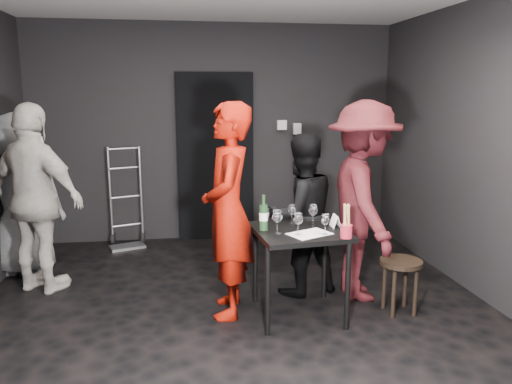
{
  "coord_description": "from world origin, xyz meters",
  "views": [
    {
      "loc": [
        -0.44,
        -3.82,
        1.86
      ],
      "look_at": [
        0.18,
        0.25,
        1.04
      ],
      "focal_mm": 35.0,
      "sensor_mm": 36.0,
      "label": 1
    }
  ],
  "objects": [
    {
      "name": "floor",
      "position": [
        0.0,
        0.0,
        0.0
      ],
      "size": [
        4.5,
        5.0,
        0.02
      ],
      "primitive_type": "cube",
      "color": "black",
      "rests_on": "ground"
    },
    {
      "name": "wall_back",
      "position": [
        0.0,
        2.5,
        1.35
      ],
      "size": [
        4.5,
        0.04,
        2.7
      ],
      "primitive_type": "cube",
      "color": "black",
      "rests_on": "ground"
    },
    {
      "name": "wall_front",
      "position": [
        0.0,
        -2.5,
        1.35
      ],
      "size": [
        4.5,
        0.04,
        2.7
      ],
      "primitive_type": "cube",
      "color": "black",
      "rests_on": "ground"
    },
    {
      "name": "wall_right",
      "position": [
        2.25,
        0.0,
        1.35
      ],
      "size": [
        0.04,
        5.0,
        2.7
      ],
      "primitive_type": "cube",
      "color": "black",
      "rests_on": "ground"
    },
    {
      "name": "doorway",
      "position": [
        0.0,
        2.44,
        1.05
      ],
      "size": [
        0.95,
        0.1,
        2.1
      ],
      "primitive_type": "cube",
      "color": "black",
      "rests_on": "ground"
    },
    {
      "name": "wallbox_upper",
      "position": [
        0.85,
        2.45,
        1.45
      ],
      "size": [
        0.12,
        0.06,
        0.12
      ],
      "primitive_type": "cube",
      "color": "#B7B7B2",
      "rests_on": "wall_back"
    },
    {
      "name": "wallbox_lower",
      "position": [
        1.05,
        2.45,
        1.4
      ],
      "size": [
        0.1,
        0.06,
        0.14
      ],
      "primitive_type": "cube",
      "color": "#B7B7B2",
      "rests_on": "wall_back"
    },
    {
      "name": "hand_truck",
      "position": [
        -1.11,
        2.25,
        0.22
      ],
      "size": [
        0.41,
        0.34,
        1.22
      ],
      "rotation": [
        0.0,
        0.0,
        0.33
      ],
      "color": "#B2B2B7",
      "rests_on": "floor"
    },
    {
      "name": "tasting_table",
      "position": [
        0.51,
        0.05,
        0.65
      ],
      "size": [
        0.72,
        0.72,
        0.75
      ],
      "rotation": [
        0.0,
        0.0,
        0.1
      ],
      "color": "black",
      "rests_on": "floor"
    },
    {
      "name": "stool",
      "position": [
        1.38,
        -0.04,
        0.38
      ],
      "size": [
        0.36,
        0.36,
        0.47
      ],
      "rotation": [
        0.0,
        0.0,
        -0.02
      ],
      "color": "black",
      "rests_on": "floor"
    },
    {
      "name": "server_red",
      "position": [
        -0.06,
        0.19,
        1.07
      ],
      "size": [
        0.58,
        0.83,
        2.14
      ],
      "primitive_type": "imported",
      "rotation": [
        0.0,
        0.0,
        -1.67
      ],
      "color": "#970F03",
      "rests_on": "floor"
    },
    {
      "name": "woman_black",
      "position": [
        0.64,
        0.54,
        0.75
      ],
      "size": [
        0.81,
        0.59,
        1.5
      ],
      "primitive_type": "imported",
      "rotation": [
        0.0,
        0.0,
        3.43
      ],
      "color": "black",
      "rests_on": "floor"
    },
    {
      "name": "man_maroon",
      "position": [
        1.17,
        0.36,
        1.08
      ],
      "size": [
        0.74,
        1.43,
        2.15
      ],
      "primitive_type": "imported",
      "rotation": [
        0.0,
        0.0,
        1.5
      ],
      "color": "#3D1013",
      "rests_on": "floor"
    },
    {
      "name": "bystander_cream",
      "position": [
        -1.77,
        0.95,
        1.05
      ],
      "size": [
        1.36,
        1.13,
        2.11
      ],
      "primitive_type": "imported",
      "rotation": [
        0.0,
        0.0,
        2.61
      ],
      "color": "beige",
      "rests_on": "floor"
    },
    {
      "name": "bystander_grey",
      "position": [
        -2.07,
        1.47,
        0.93
      ],
      "size": [
        0.91,
        0.51,
        1.86
      ],
      "primitive_type": "imported",
      "rotation": [
        0.0,
        0.0,
        3.13
      ],
      "color": "slate",
      "rests_on": "floor"
    },
    {
      "name": "tasting_mat",
      "position": [
        0.56,
        -0.09,
        0.75
      ],
      "size": [
        0.39,
        0.34,
        0.0
      ],
      "primitive_type": "cube",
      "rotation": [
        0.0,
        0.0,
        0.43
      ],
      "color": "white",
      "rests_on": "tasting_table"
    },
    {
      "name": "wine_glass_a",
      "position": [
        0.3,
        -0.06,
        0.86
      ],
      "size": [
        0.1,
        0.1,
        0.22
      ],
      "primitive_type": null,
      "rotation": [
        0.0,
        0.0,
        -0.21
      ],
      "color": "white",
      "rests_on": "tasting_table"
    },
    {
      "name": "wine_glass_b",
      "position": [
        0.23,
        0.09,
        0.85
      ],
      "size": [
        0.1,
        0.1,
        0.2
      ],
      "primitive_type": null,
      "rotation": [
        0.0,
        0.0,
        0.42
      ],
      "color": "white",
      "rests_on": "tasting_table"
    },
    {
      "name": "wine_glass_c",
      "position": [
        0.49,
        0.22,
        0.84
      ],
      "size": [
        0.07,
        0.07,
        0.19
      ],
      "primitive_type": null,
      "rotation": [
        0.0,
        0.0,
        0.05
      ],
      "color": "white",
      "rests_on": "tasting_table"
    },
    {
      "name": "wine_glass_d",
      "position": [
        0.46,
        -0.11,
        0.85
      ],
      "size": [
        0.08,
        0.08,
        0.2
      ],
      "primitive_type": null,
      "rotation": [
        0.0,
        0.0,
        -0.02
      ],
      "color": "white",
      "rests_on": "tasting_table"
    },
    {
      "name": "wine_glass_e",
      "position": [
        0.68,
        -0.13,
        0.84
      ],
      "size": [
        0.07,
        0.07,
        0.19
      ],
      "primitive_type": null,
      "rotation": [
        0.0,
        0.0,
        -0.01
      ],
      "color": "white",
      "rests_on": "tasting_table"
    },
    {
      "name": "wine_glass_f",
      "position": [
        0.65,
        0.14,
        0.85
      ],
      "size": [
        0.1,
        0.1,
        0.2
      ],
      "primitive_type": null,
      "rotation": [
        0.0,
        0.0,
        -0.38
      ],
      "color": "white",
      "rests_on": "tasting_table"
    },
    {
      "name": "wine_bottle",
      "position": [
        0.22,
        0.08,
        0.86
      ],
      "size": [
        0.07,
        0.07,
        0.29
      ],
      "rotation": [
        0.0,
        0.0,
        0.07
      ],
      "color": "#163119",
      "rests_on": "tasting_table"
    },
    {
      "name": "breadstick_cup",
      "position": [
        0.81,
        -0.24,
        0.88
      ],
      "size": [
        0.09,
        0.09,
        0.29
      ],
      "rotation": [
        0.0,
        0.0,
        -0.01
      ],
      "color": "#A91E2E",
      "rests_on": "tasting_table"
    },
    {
      "name": "reserved_card",
      "position": [
        0.81,
        0.08,
        0.8
      ],
      "size": [
        0.09,
        0.14,
        0.1
      ],
      "primitive_type": null,
      "rotation": [
        0.0,
        0.0,
        -0.03
      ],
      "color": "white",
      "rests_on": "tasting_table"
    }
  ]
}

